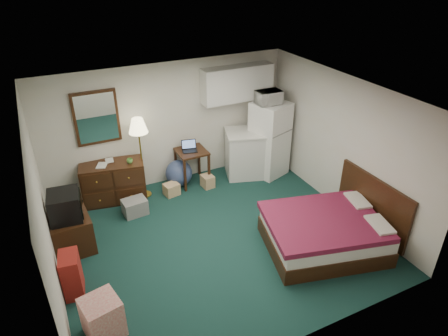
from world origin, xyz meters
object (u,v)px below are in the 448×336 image
floor_lamp (142,158)px  suitcase (72,275)px  bed (324,233)px  tv_stand (72,233)px  dresser (114,182)px  fridge (269,139)px  kitchen_counter (248,154)px  desk (192,167)px

floor_lamp → suitcase: 2.69m
bed → tv_stand: 4.09m
dresser → fridge: fridge is taller
suitcase → dresser: bearing=71.3°
tv_stand → fridge: bearing=7.6°
dresser → floor_lamp: (0.56, -0.09, 0.42)m
dresser → bed: 4.01m
kitchen_counter → bed: bearing=-73.5°
fridge → bed: fridge is taller
desk → kitchen_counter: kitchen_counter is taller
tv_stand → bed: bearing=-28.6°
tv_stand → kitchen_counter: bearing=10.8°
floor_lamp → bed: floor_lamp is taller
bed → dresser: bearing=147.1°
desk → kitchen_counter: 1.22m
dresser → desk: size_ratio=1.58×
kitchen_counter → bed: 2.70m
dresser → suitcase: (-1.08, -2.16, -0.07)m
bed → desk: bearing=125.6°
kitchen_counter → suitcase: bearing=-135.8°
bed → suitcase: (-3.81, 0.77, 0.04)m
floor_lamp → bed: (2.17, -2.85, -0.53)m
bed → suitcase: 3.89m
tv_stand → suitcase: (-0.13, -1.00, 0.03)m
kitchen_counter → desk: bearing=-171.4°
desk → suitcase: 3.41m
dresser → fridge: bearing=4.1°
tv_stand → suitcase: suitcase is taller
floor_lamp → desk: bearing=2.0°
fridge → kitchen_counter: bearing=143.8°
desk → tv_stand: desk is taller
floor_lamp → kitchen_counter: bearing=-4.1°
floor_lamp → desk: floor_lamp is taller
fridge → bed: size_ratio=0.89×
dresser → fridge: size_ratio=0.73×
fridge → suitcase: 4.69m
desk → suitcase: desk is taller
desk → bed: (1.13, -2.89, -0.08)m
bed → suitcase: bearing=-177.3°
kitchen_counter → suitcase: size_ratio=1.47×
kitchen_counter → fridge: size_ratio=0.61×
bed → floor_lamp: bearing=141.5°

